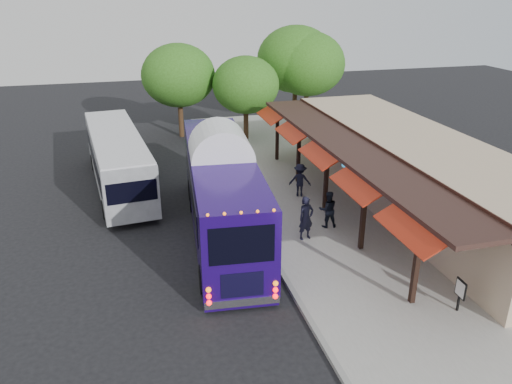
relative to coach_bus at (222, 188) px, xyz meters
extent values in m
plane|color=black|center=(1.45, -3.37, -2.16)|extent=(90.00, 90.00, 0.00)
cube|color=#9E9B93|center=(6.45, 0.63, -2.08)|extent=(10.00, 40.00, 0.15)
cube|color=gray|center=(1.50, 0.63, -2.08)|extent=(0.20, 40.00, 0.16)
cube|color=tan|center=(9.95, 0.63, -0.36)|extent=(5.00, 20.00, 3.60)
cube|color=black|center=(7.43, 0.63, 1.14)|extent=(0.06, 20.00, 0.60)
cube|color=#331E19|center=(6.35, 0.63, 1.24)|extent=(2.60, 20.00, 0.18)
cube|color=black|center=(5.23, -7.37, -0.35)|extent=(0.18, 0.18, 3.16)
cube|color=#A1220E|center=(4.80, -7.37, 0.99)|extent=(1.00, 3.20, 0.57)
cube|color=black|center=(5.23, -3.37, -0.35)|extent=(0.18, 0.18, 3.16)
cube|color=#A1220E|center=(4.80, -3.37, 0.99)|extent=(1.00, 3.20, 0.57)
cube|color=black|center=(5.23, 0.63, -0.35)|extent=(0.18, 0.18, 3.16)
cube|color=#A1220E|center=(4.80, 0.63, 0.99)|extent=(1.00, 3.20, 0.57)
cube|color=black|center=(5.23, 4.63, -0.35)|extent=(0.18, 0.18, 3.16)
cube|color=#A1220E|center=(4.80, 4.63, 0.99)|extent=(1.00, 3.20, 0.57)
cube|color=black|center=(5.23, 8.63, -0.35)|extent=(0.18, 0.18, 3.16)
cube|color=#A1220E|center=(4.80, 8.63, 0.99)|extent=(1.00, 3.20, 0.57)
sphere|color=#19608A|center=(5.65, -5.37, 0.72)|extent=(0.26, 0.26, 0.26)
sphere|color=#19608A|center=(5.65, -0.37, 0.72)|extent=(0.26, 0.26, 0.26)
sphere|color=#19608A|center=(5.65, 4.63, 0.72)|extent=(0.26, 0.26, 0.26)
cube|color=#210861|center=(0.00, 0.01, -0.05)|extent=(3.74, 12.66, 3.28)
cube|color=#210861|center=(0.00, 0.01, -1.84)|extent=(3.68, 12.53, 0.36)
ellipsoid|color=white|center=(0.00, 0.01, 1.57)|extent=(3.72, 12.41, 0.58)
cube|color=black|center=(0.00, -6.23, 0.50)|extent=(2.17, 0.22, 1.35)
cube|color=silver|center=(0.00, -6.16, -1.72)|extent=(2.60, 0.42, 0.29)
sphere|color=#FF0C0C|center=(-1.14, -6.25, -1.45)|extent=(0.19, 0.19, 0.19)
sphere|color=#FF0C0C|center=(1.14, -6.25, -1.45)|extent=(0.19, 0.19, 0.19)
cylinder|color=black|center=(-1.20, -4.73, -1.62)|extent=(0.41, 1.10, 1.08)
cylinder|color=black|center=(1.20, -4.73, -1.62)|extent=(0.41, 1.10, 1.08)
cylinder|color=black|center=(-1.20, 4.01, -1.62)|extent=(0.41, 1.10, 1.08)
cylinder|color=black|center=(1.20, 4.01, -1.62)|extent=(0.41, 1.10, 1.08)
cube|color=gray|center=(-4.46, 6.93, -0.48)|extent=(3.68, 11.67, 2.64)
cube|color=black|center=(-5.71, 6.93, -0.26)|extent=(1.05, 9.70, 1.00)
cube|color=black|center=(-3.20, 6.93, -0.26)|extent=(1.05, 9.70, 1.00)
cube|color=silver|center=(-4.46, 6.93, 0.88)|extent=(3.61, 11.44, 0.10)
cylinder|color=black|center=(-5.60, 2.91, -1.68)|extent=(0.38, 0.98, 0.96)
cylinder|color=black|center=(-3.31, 2.91, -1.68)|extent=(0.38, 0.98, 0.96)
cylinder|color=black|center=(-5.60, 10.37, -1.68)|extent=(0.38, 0.98, 0.96)
cylinder|color=black|center=(-3.31, 10.37, -1.68)|extent=(0.38, 0.98, 0.96)
imported|color=black|center=(3.33, -1.83, -1.02)|extent=(0.81, 0.62, 1.97)
imported|color=black|center=(4.70, -0.98, -1.14)|extent=(0.92, 0.76, 1.74)
imported|color=black|center=(2.35, 3.21, -1.24)|extent=(0.96, 0.82, 1.54)
imported|color=black|center=(4.70, 2.82, -1.12)|extent=(1.30, 1.04, 1.77)
cube|color=black|center=(6.54, -8.13, -1.41)|extent=(0.07, 0.07, 1.19)
cube|color=black|center=(6.54, -8.13, -1.14)|extent=(0.06, 0.54, 0.65)
cube|color=white|center=(6.51, -8.13, -1.14)|extent=(0.03, 0.46, 0.54)
cylinder|color=#382314|center=(4.53, 14.00, -0.80)|extent=(0.36, 0.36, 2.72)
ellipsoid|color=#2C5A16|center=(4.53, 14.00, 1.87)|extent=(4.70, 4.70, 4.00)
cylinder|color=#382314|center=(9.40, 17.46, -0.41)|extent=(0.36, 0.36, 3.50)
ellipsoid|color=#2C5A16|center=(9.40, 17.46, 3.01)|extent=(6.04, 6.04, 5.13)
cylinder|color=#382314|center=(10.08, 16.64, -0.49)|extent=(0.36, 0.36, 3.32)
ellipsoid|color=#2C5A16|center=(10.08, 16.64, 2.76)|extent=(5.74, 5.74, 4.88)
cylinder|color=#382314|center=(0.12, 16.20, -0.63)|extent=(0.36, 0.36, 3.06)
ellipsoid|color=#2C5A16|center=(0.12, 16.20, 2.36)|extent=(5.28, 5.28, 4.49)
camera|label=1|loc=(-3.76, -20.11, 8.27)|focal=35.00mm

